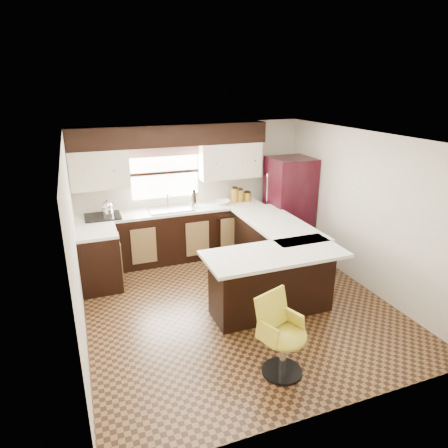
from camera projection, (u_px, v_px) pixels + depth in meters
name	position (u px, v px, depth m)	size (l,w,h in m)	color
floor	(237.00, 304.00, 5.85)	(4.40, 4.40, 0.00)	#49301A
ceiling	(239.00, 138.00, 5.04)	(4.40, 4.40, 0.00)	silver
wall_back	(192.00, 189.00, 7.39)	(4.40, 4.40, 0.00)	beige
wall_front	(333.00, 307.00, 3.50)	(4.40, 4.40, 0.00)	beige
wall_left	(75.00, 248.00, 4.75)	(4.40, 4.40, 0.00)	beige
wall_right	(363.00, 211.00, 6.14)	(4.40, 4.40, 0.00)	beige
base_cab_back	(174.00, 235.00, 7.22)	(3.30, 0.60, 0.90)	black
base_cab_left	(99.00, 260.00, 6.20)	(0.60, 0.70, 0.90)	black
counter_back	(173.00, 210.00, 7.06)	(3.30, 0.60, 0.04)	silver
counter_left	(96.00, 232.00, 6.04)	(0.60, 0.70, 0.04)	silver
soffit	(171.00, 135.00, 6.76)	(3.40, 0.35, 0.36)	black
upper_cab_left	(99.00, 169.00, 6.52)	(0.94, 0.35, 0.64)	beige
upper_cab_right	(230.00, 160.00, 7.28)	(1.14, 0.35, 0.64)	beige
window_pane	(165.00, 173.00, 7.09)	(1.20, 0.02, 0.90)	white
valance	(164.00, 151.00, 6.92)	(1.30, 0.06, 0.18)	#D19B93
sink	(170.00, 209.00, 7.02)	(0.75, 0.45, 0.03)	#B2B2B7
dishwasher	(231.00, 235.00, 7.31)	(0.58, 0.03, 0.78)	black
cooktop	(103.00, 217.00, 6.64)	(0.58, 0.50, 0.03)	black
peninsula_long	(273.00, 251.00, 6.55)	(0.60, 1.95, 0.90)	black
peninsula_return	(272.00, 283.00, 5.51)	(1.65, 0.60, 0.90)	black
counter_pen_long	(277.00, 224.00, 6.40)	(0.84, 1.95, 0.04)	silver
counter_pen_return	(275.00, 254.00, 5.27)	(1.89, 0.84, 0.04)	silver
refrigerator	(289.00, 205.00, 7.49)	(0.76, 0.73, 1.78)	black
bar_chair	(284.00, 337.00, 4.31)	(0.49, 0.49, 0.93)	gold
kettle	(107.00, 208.00, 6.62)	(0.19, 0.19, 0.26)	silver
percolator	(194.00, 199.00, 7.14)	(0.13, 0.13, 0.29)	silver
mixing_bowl	(222.00, 202.00, 7.36)	(0.27, 0.27, 0.07)	white
canister_large	(235.00, 195.00, 7.42)	(0.13, 0.13, 0.26)	olive
canister_med	(240.00, 196.00, 7.47)	(0.13, 0.13, 0.23)	olive
canister_small	(247.00, 197.00, 7.53)	(0.14, 0.14, 0.16)	olive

